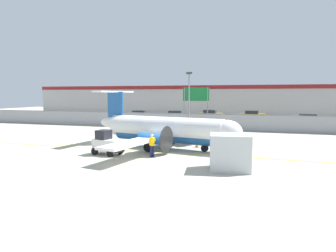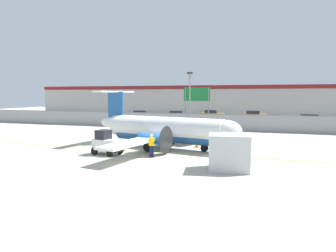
% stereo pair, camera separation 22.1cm
% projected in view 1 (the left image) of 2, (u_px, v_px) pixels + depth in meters
% --- Properties ---
extents(ground_plane, '(140.00, 140.00, 0.01)m').
position_uv_depth(ground_plane, '(154.00, 152.00, 23.95)').
color(ground_plane, '#B2AD99').
extents(perimeter_fence, '(98.00, 0.10, 2.10)m').
position_uv_depth(perimeter_fence, '(196.00, 121.00, 39.04)').
color(perimeter_fence, gray).
rests_on(perimeter_fence, ground).
extents(parking_lot_strip, '(98.00, 17.00, 0.12)m').
position_uv_depth(parking_lot_strip, '(210.00, 121.00, 50.08)').
color(parking_lot_strip, '#38383A').
rests_on(parking_lot_strip, ground).
extents(background_building, '(91.00, 8.10, 6.50)m').
position_uv_depth(background_building, '(223.00, 100.00, 67.30)').
color(background_building, '#BCB7B2').
rests_on(background_building, ground).
extents(commuter_airplane, '(13.69, 16.01, 4.92)m').
position_uv_depth(commuter_airplane, '(167.00, 130.00, 25.55)').
color(commuter_airplane, white).
rests_on(commuter_airplane, ground).
extents(baggage_tug, '(2.50, 1.77, 1.88)m').
position_uv_depth(baggage_tug, '(107.00, 144.00, 22.91)').
color(baggage_tug, silver).
rests_on(baggage_tug, ground).
extents(ground_crew_worker, '(0.46, 0.52, 1.70)m').
position_uv_depth(ground_crew_worker, '(152.00, 144.00, 21.98)').
color(ground_crew_worker, '#191E4C').
rests_on(ground_crew_worker, ground).
extents(cargo_container, '(2.67, 2.33, 2.20)m').
position_uv_depth(cargo_container, '(230.00, 152.00, 18.23)').
color(cargo_container, '#B7BCC1').
rests_on(cargo_container, ground).
extents(traffic_cone_near_left, '(0.36, 0.36, 0.64)m').
position_uv_depth(traffic_cone_near_left, '(234.00, 143.00, 26.54)').
color(traffic_cone_near_left, orange).
rests_on(traffic_cone_near_left, ground).
extents(traffic_cone_near_right, '(0.36, 0.36, 0.64)m').
position_uv_depth(traffic_cone_near_right, '(197.00, 144.00, 26.09)').
color(traffic_cone_near_right, orange).
rests_on(traffic_cone_near_right, ground).
extents(parked_car_0, '(4.37, 2.40, 1.58)m').
position_uv_depth(parked_car_0, '(140.00, 115.00, 53.84)').
color(parked_car_0, '#19662D').
rests_on(parked_car_0, parking_lot_strip).
extents(parked_car_1, '(4.37, 2.40, 1.58)m').
position_uv_depth(parked_car_1, '(174.00, 115.00, 52.97)').
color(parked_car_1, '#B28C19').
rests_on(parked_car_1, parking_lot_strip).
extents(parked_car_2, '(4.30, 2.20, 1.58)m').
position_uv_depth(parked_car_2, '(211.00, 114.00, 55.47)').
color(parked_car_2, '#B28C19').
rests_on(parked_car_2, parking_lot_strip).
extents(parked_car_3, '(4.33, 2.29, 1.58)m').
position_uv_depth(parked_car_3, '(252.00, 115.00, 53.27)').
color(parked_car_3, '#B28C19').
rests_on(parked_car_3, parking_lot_strip).
extents(parked_car_4, '(4.29, 2.18, 1.58)m').
position_uv_depth(parked_car_4, '(307.00, 119.00, 44.25)').
color(parked_car_4, red).
rests_on(parked_car_4, parking_lot_strip).
extents(apron_light_pole, '(0.70, 0.30, 7.27)m').
position_uv_depth(apron_light_pole, '(189.00, 97.00, 36.41)').
color(apron_light_pole, slate).
rests_on(apron_light_pole, ground).
extents(highway_sign, '(3.60, 0.14, 5.50)m').
position_uv_depth(highway_sign, '(196.00, 98.00, 40.29)').
color(highway_sign, slate).
rests_on(highway_sign, ground).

